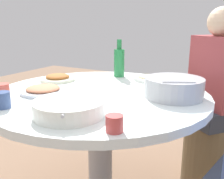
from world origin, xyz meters
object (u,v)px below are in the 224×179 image
(dish_shrimp, at_px, (43,90))
(tea_cup_side, at_px, (114,123))
(rice_bowl, at_px, (174,87))
(stool_for_diner_left, at_px, (209,153))
(round_dining_table, at_px, (100,117))
(tea_cup_far, at_px, (2,90))
(soup_bowl, at_px, (69,108))
(tea_cup_near, at_px, (3,100))
(dish_noodles, at_px, (149,78))
(green_bottle, at_px, (119,62))
(dish_stirfry, at_px, (58,78))
(diner_left, at_px, (217,77))

(dish_shrimp, xyz_separation_m, tea_cup_side, (-0.25, -0.57, 0.01))
(rice_bowl, distance_m, stool_for_diner_left, 0.80)
(round_dining_table, relative_size, tea_cup_far, 16.14)
(tea_cup_side, bearing_deg, soup_bowl, 77.96)
(tea_cup_near, height_order, tea_cup_side, tea_cup_near)
(soup_bowl, relative_size, dish_noodles, 1.41)
(round_dining_table, height_order, dish_noodles, dish_noodles)
(tea_cup_near, distance_m, tea_cup_far, 0.21)
(round_dining_table, height_order, green_bottle, green_bottle)
(stool_for_diner_left, bearing_deg, dish_noodles, 120.06)
(dish_stirfry, bearing_deg, dish_shrimp, -153.44)
(soup_bowl, bearing_deg, dish_shrimp, 59.74)
(tea_cup_near, relative_size, stool_for_diner_left, 0.16)
(soup_bowl, xyz_separation_m, tea_cup_side, (-0.05, -0.24, -0.00))
(green_bottle, bearing_deg, stool_for_diner_left, -70.68)
(round_dining_table, relative_size, tea_cup_side, 18.86)
(dish_shrimp, bearing_deg, tea_cup_side, -113.26)
(tea_cup_side, distance_m, stool_for_diner_left, 1.20)
(dish_stirfry, relative_size, green_bottle, 0.88)
(tea_cup_side, relative_size, diner_left, 0.08)
(green_bottle, bearing_deg, tea_cup_far, 157.36)
(tea_cup_far, xyz_separation_m, stool_for_diner_left, (0.93, -0.91, -0.56))
(soup_bowl, height_order, green_bottle, green_bottle)
(stool_for_diner_left, bearing_deg, dish_shrimp, 135.99)
(tea_cup_far, bearing_deg, dish_noodles, -36.55)
(dish_shrimp, height_order, dish_noodles, dish_shrimp)
(dish_shrimp, height_order, stool_for_diner_left, dish_shrimp)
(tea_cup_near, xyz_separation_m, stool_for_diner_left, (1.06, -0.74, -0.57))
(dish_noodles, bearing_deg, tea_cup_near, 157.02)
(round_dining_table, bearing_deg, tea_cup_side, -141.91)
(soup_bowl, height_order, dish_shrimp, soup_bowl)
(round_dining_table, relative_size, diner_left, 1.54)
(round_dining_table, bearing_deg, tea_cup_near, 152.22)
(dish_noodles, bearing_deg, dish_shrimp, 146.27)
(round_dining_table, distance_m, diner_left, 0.83)
(dish_noodles, relative_size, tea_cup_near, 2.83)
(dish_stirfry, xyz_separation_m, tea_cup_side, (-0.51, -0.71, 0.01))
(round_dining_table, bearing_deg, rice_bowl, -74.80)
(tea_cup_near, distance_m, diner_left, 1.29)
(round_dining_table, xyz_separation_m, stool_for_diner_left, (0.63, -0.51, -0.38))
(dish_stirfry, xyz_separation_m, tea_cup_far, (-0.41, 0.01, 0.01))
(tea_cup_side, bearing_deg, round_dining_table, 38.09)
(rice_bowl, height_order, stool_for_diner_left, rice_bowl)
(green_bottle, bearing_deg, dish_stirfry, 137.10)
(green_bottle, bearing_deg, tea_cup_side, -152.95)
(dish_stirfry, distance_m, green_bottle, 0.43)
(green_bottle, xyz_separation_m, tea_cup_near, (-0.85, 0.13, -0.07))
(round_dining_table, distance_m, dish_stirfry, 0.43)
(rice_bowl, bearing_deg, dish_shrimp, 112.89)
(dish_stirfry, relative_size, diner_left, 0.29)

